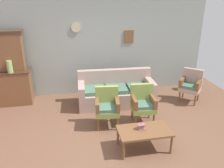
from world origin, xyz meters
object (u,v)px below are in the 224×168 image
at_px(side_cabinet, 10,87).
at_px(floral_couch, 116,93).
at_px(armchair_row_middle, 143,102).
at_px(coffee_table, 144,132).
at_px(vase_on_cabinet, 10,67).
at_px(book_stack_on_table, 141,126).
at_px(floor_vase_by_wall, 192,80).
at_px(wingback_chair_by_fireplace, 191,84).
at_px(armchair_by_doorway, 107,105).

distance_m(side_cabinet, floral_couch, 2.85).
distance_m(armchair_row_middle, coffee_table, 1.02).
bearing_deg(vase_on_cabinet, book_stack_on_table, -40.76).
relative_size(side_cabinet, floral_couch, 0.57).
height_order(vase_on_cabinet, floor_vase_by_wall, vase_on_cabinet).
xyz_separation_m(side_cabinet, floor_vase_by_wall, (5.30, -0.10, -0.15)).
bearing_deg(book_stack_on_table, wingback_chair_by_fireplace, 41.35).
bearing_deg(floral_couch, wingback_chair_by_fireplace, -6.14).
xyz_separation_m(armchair_by_doorway, coffee_table, (0.55, -0.99, -0.12)).
bearing_deg(side_cabinet, wingback_chair_by_fireplace, -9.45).
bearing_deg(armchair_row_middle, side_cabinet, 153.06).
bearing_deg(floral_couch, vase_on_cabinet, 171.19).
xyz_separation_m(vase_on_cabinet, book_stack_on_table, (2.75, -2.37, -0.62)).
xyz_separation_m(vase_on_cabinet, floral_couch, (2.67, -0.41, -0.76)).
xyz_separation_m(side_cabinet, book_stack_on_table, (2.86, -2.54, 0.01)).
bearing_deg(armchair_row_middle, vase_on_cabinet, 154.74).
bearing_deg(armchair_row_middle, coffee_table, -106.20).
xyz_separation_m(vase_on_cabinet, armchair_by_doorway, (2.25, -1.44, -0.59)).
distance_m(armchair_by_doorway, wingback_chair_by_fireplace, 2.60).
height_order(armchair_row_middle, wingback_chair_by_fireplace, same).
xyz_separation_m(wingback_chair_by_fireplace, book_stack_on_table, (-1.97, -1.74, -0.03)).
bearing_deg(side_cabinet, armchair_row_middle, -26.94).
height_order(armchair_row_middle, coffee_table, armchair_row_middle).
bearing_deg(coffee_table, armchair_by_doorway, 119.03).
bearing_deg(armchair_row_middle, wingback_chair_by_fireplace, 26.55).
height_order(vase_on_cabinet, armchair_by_doorway, vase_on_cabinet).
bearing_deg(wingback_chair_by_fireplace, book_stack_on_table, -138.65).
xyz_separation_m(wingback_chair_by_fireplace, coffee_table, (-1.92, -1.79, -0.12)).
relative_size(vase_on_cabinet, book_stack_on_table, 2.10).
distance_m(floral_couch, armchair_by_doorway, 1.12).
relative_size(side_cabinet, wingback_chair_by_fireplace, 1.28).
xyz_separation_m(side_cabinet, coffee_table, (2.91, -2.60, -0.09)).
xyz_separation_m(armchair_row_middle, floor_vase_by_wall, (2.11, 1.52, -0.18)).
distance_m(vase_on_cabinet, armchair_row_middle, 3.46).
height_order(vase_on_cabinet, coffee_table, vase_on_cabinet).
relative_size(coffee_table, floor_vase_by_wall, 1.58).
xyz_separation_m(vase_on_cabinet, coffee_table, (2.80, -2.43, -0.71)).
bearing_deg(floral_couch, coffee_table, -86.41).
xyz_separation_m(floral_couch, armchair_row_middle, (0.41, -1.04, 0.17)).
relative_size(floral_couch, wingback_chair_by_fireplace, 2.26).
distance_m(side_cabinet, armchair_by_doorway, 2.86).
xyz_separation_m(side_cabinet, vase_on_cabinet, (0.11, -0.17, 0.62)).
bearing_deg(floor_vase_by_wall, side_cabinet, 178.92).
xyz_separation_m(book_stack_on_table, floor_vase_by_wall, (2.44, 2.44, -0.16)).
distance_m(book_stack_on_table, floor_vase_by_wall, 3.45).
bearing_deg(floral_couch, armchair_row_middle, -68.56).
height_order(floral_couch, armchair_by_doorway, same).
bearing_deg(vase_on_cabinet, coffee_table, -40.90).
xyz_separation_m(coffee_table, book_stack_on_table, (-0.05, 0.05, 0.10)).
bearing_deg(armchair_by_doorway, side_cabinet, 145.78).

